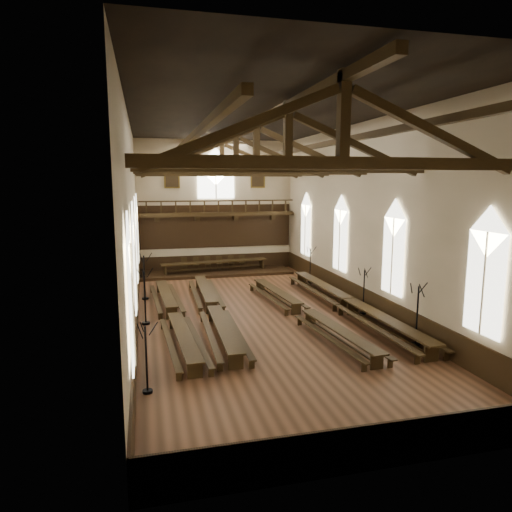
{
  "coord_description": "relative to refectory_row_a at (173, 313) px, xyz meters",
  "views": [
    {
      "loc": [
        -5.45,
        -22.04,
        6.9
      ],
      "look_at": [
        0.35,
        1.5,
        2.91
      ],
      "focal_mm": 32.0,
      "sensor_mm": 36.0,
      "label": 1
    }
  ],
  "objects": [
    {
      "name": "refectory_row_d",
      "position": [
        9.19,
        -0.31,
        0.07
      ],
      "size": [
        1.75,
        14.71,
        0.78
      ],
      "color": "#362511",
      "rests_on": "ground"
    },
    {
      "name": "high_chairs",
      "position": [
        3.86,
        12.33,
        0.25
      ],
      "size": [
        4.96,
        0.46,
        1.01
      ],
      "color": "#362511",
      "rests_on": "dais"
    },
    {
      "name": "candelabrum_left_far",
      "position": [
        -1.31,
        5.06,
        0.34
      ],
      "size": [
        0.75,
        0.85,
        2.78
      ],
      "color": "black",
      "rests_on": "ground"
    },
    {
      "name": "refectory_row_b",
      "position": [
        2.06,
        0.54,
        0.02
      ],
      "size": [
        1.62,
        14.16,
        0.72
      ],
      "color": "#362511",
      "rests_on": "ground"
    },
    {
      "name": "candelabrum_right_far",
      "position": [
        9.79,
        7.15,
        0.25
      ],
      "size": [
        0.68,
        0.76,
        2.49
      ],
      "color": "black",
      "rests_on": "ground"
    },
    {
      "name": "ground",
      "position": [
        4.24,
        0.14,
        -0.5
      ],
      "size": [
        26.0,
        26.0,
        0.0
      ],
      "primitive_type": "plane",
      "color": "brown",
      "rests_on": "ground"
    },
    {
      "name": "candelabrum_left_mid",
      "position": [
        -1.31,
        0.16,
        0.35
      ],
      "size": [
        0.84,
        0.8,
        2.8
      ],
      "color": "black",
      "rests_on": "ground"
    },
    {
      "name": "roof_trusses",
      "position": [
        4.24,
        0.14,
        7.71
      ],
      "size": [
        11.7,
        25.7,
        2.8
      ],
      "color": "#362511",
      "rests_on": "room_walls"
    },
    {
      "name": "minstrels_gallery",
      "position": [
        4.24,
        12.8,
        3.4
      ],
      "size": [
        11.8,
        1.24,
        3.7
      ],
      "color": "#362511",
      "rests_on": "room_walls"
    },
    {
      "name": "portraits",
      "position": [
        4.24,
        13.03,
        6.6
      ],
      "size": [
        7.75,
        0.09,
        1.45
      ],
      "color": "brown",
      "rests_on": "room_walls"
    },
    {
      "name": "high_table",
      "position": [
        3.86,
        11.54,
        0.34
      ],
      "size": [
        8.16,
        1.86,
        0.76
      ],
      "color": "#362511",
      "rests_on": "dais"
    },
    {
      "name": "refectory_row_a",
      "position": [
        0.0,
        0.0,
        0.0
      ],
      "size": [
        1.71,
        13.9,
        0.69
      ],
      "color": "#362511",
      "rests_on": "ground"
    },
    {
      "name": "refectory_row_c",
      "position": [
        6.39,
        -0.9,
        -0.01
      ],
      "size": [
        1.9,
        13.8,
        0.68
      ],
      "color": "#362511",
      "rests_on": "ground"
    },
    {
      "name": "candelabrum_right_mid",
      "position": [
        9.79,
        -0.77,
        0.25
      ],
      "size": [
        0.75,
        0.72,
        2.48
      ],
      "color": "black",
      "rests_on": "ground"
    },
    {
      "name": "candelabrum_right_near",
      "position": [
        9.79,
        -5.58,
        0.33
      ],
      "size": [
        0.82,
        0.79,
        2.73
      ],
      "color": "black",
      "rests_on": "ground"
    },
    {
      "name": "room_walls",
      "position": [
        4.24,
        0.14,
        5.96
      ],
      "size": [
        26.0,
        26.0,
        26.0
      ],
      "color": "beige",
      "rests_on": "ground"
    },
    {
      "name": "candelabrum_left_near",
      "position": [
        -1.31,
        -7.34,
        0.23
      ],
      "size": [
        0.68,
        0.74,
        2.42
      ],
      "color": "black",
      "rests_on": "ground"
    },
    {
      "name": "side_windows",
      "position": [
        4.24,
        0.14,
        3.24
      ],
      "size": [
        11.85,
        19.8,
        4.5
      ],
      "color": "silver",
      "rests_on": "room_walls"
    },
    {
      "name": "dais",
      "position": [
        3.86,
        11.54,
        -0.4
      ],
      "size": [
        11.4,
        3.07,
        0.2
      ],
      "primitive_type": "cube",
      "color": "black",
      "rests_on": "ground"
    },
    {
      "name": "end_window",
      "position": [
        4.24,
        13.03,
        6.72
      ],
      "size": [
        2.8,
        0.12,
        3.8
      ],
      "color": "white",
      "rests_on": "room_walls"
    },
    {
      "name": "wainscot_band",
      "position": [
        4.24,
        0.14,
        0.1
      ],
      "size": [
        12.0,
        26.0,
        1.2
      ],
      "color": "black",
      "rests_on": "ground"
    }
  ]
}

